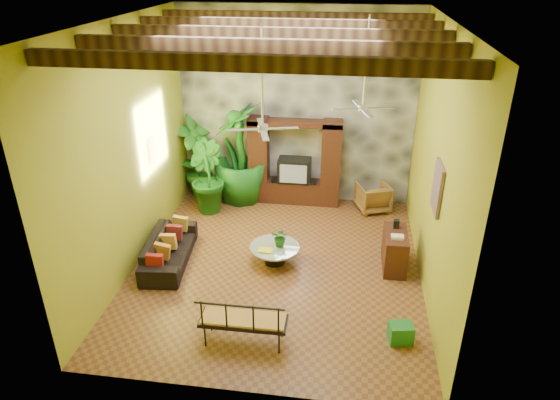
# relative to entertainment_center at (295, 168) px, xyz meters

# --- Properties ---
(ground) EXTENTS (7.00, 7.00, 0.00)m
(ground) POSITION_rel_entertainment_center_xyz_m (0.00, -3.14, -0.97)
(ground) COLOR brown
(ground) RESTS_ON ground
(ceiling) EXTENTS (6.00, 7.00, 0.02)m
(ceiling) POSITION_rel_entertainment_center_xyz_m (0.00, -3.14, 4.03)
(ceiling) COLOR silver
(ceiling) RESTS_ON back_wall
(back_wall) EXTENTS (6.00, 0.02, 5.00)m
(back_wall) POSITION_rel_entertainment_center_xyz_m (0.00, 0.36, 1.53)
(back_wall) COLOR gold
(back_wall) RESTS_ON ground
(left_wall) EXTENTS (0.02, 7.00, 5.00)m
(left_wall) POSITION_rel_entertainment_center_xyz_m (-3.00, -3.14, 1.53)
(left_wall) COLOR gold
(left_wall) RESTS_ON ground
(right_wall) EXTENTS (0.02, 7.00, 5.00)m
(right_wall) POSITION_rel_entertainment_center_xyz_m (3.00, -3.14, 1.53)
(right_wall) COLOR gold
(right_wall) RESTS_ON ground
(stone_accent_wall) EXTENTS (5.98, 0.10, 4.98)m
(stone_accent_wall) POSITION_rel_entertainment_center_xyz_m (0.00, 0.30, 1.53)
(stone_accent_wall) COLOR #3B3D44
(stone_accent_wall) RESTS_ON ground
(ceiling_beams) EXTENTS (5.95, 5.36, 0.22)m
(ceiling_beams) POSITION_rel_entertainment_center_xyz_m (0.00, -3.14, 3.81)
(ceiling_beams) COLOR #382612
(ceiling_beams) RESTS_ON ceiling
(entertainment_center) EXTENTS (2.40, 0.55, 2.30)m
(entertainment_center) POSITION_rel_entertainment_center_xyz_m (0.00, 0.00, 0.00)
(entertainment_center) COLOR black
(entertainment_center) RESTS_ON ground
(ceiling_fan_front) EXTENTS (1.28, 1.28, 1.86)m
(ceiling_fan_front) POSITION_rel_entertainment_center_xyz_m (-0.20, -3.54, 2.44)
(ceiling_fan_front) COLOR silver
(ceiling_fan_front) RESTS_ON ceiling
(ceiling_fan_back) EXTENTS (1.28, 1.28, 1.86)m
(ceiling_fan_back) POSITION_rel_entertainment_center_xyz_m (1.60, -1.94, 2.44)
(ceiling_fan_back) COLOR silver
(ceiling_fan_back) RESTS_ON ceiling
(wall_art_mask) EXTENTS (0.06, 0.32, 0.55)m
(wall_art_mask) POSITION_rel_entertainment_center_xyz_m (-2.96, -2.14, 1.13)
(wall_art_mask) COLOR gold
(wall_art_mask) RESTS_ON left_wall
(wall_art_painting) EXTENTS (0.06, 0.70, 0.90)m
(wall_art_painting) POSITION_rel_entertainment_center_xyz_m (2.96, -3.74, 1.33)
(wall_art_painting) COLOR #264F8E
(wall_art_painting) RESTS_ON right_wall
(sofa) EXTENTS (1.04, 2.20, 0.62)m
(sofa) POSITION_rel_entertainment_center_xyz_m (-2.34, -3.31, -0.66)
(sofa) COLOR black
(sofa) RESTS_ON ground
(wicker_armchair) EXTENTS (1.00, 1.01, 0.72)m
(wicker_armchair) POSITION_rel_entertainment_center_xyz_m (2.08, -0.21, -0.60)
(wicker_armchair) COLOR #956436
(wicker_armchair) RESTS_ON ground
(tall_plant_a) EXTENTS (1.44, 1.42, 2.29)m
(tall_plant_a) POSITION_rel_entertainment_center_xyz_m (-2.65, 0.01, 0.18)
(tall_plant_a) COLOR #22691B
(tall_plant_a) RESTS_ON ground
(tall_plant_b) EXTENTS (1.30, 1.30, 1.85)m
(tall_plant_b) POSITION_rel_entertainment_center_xyz_m (-2.18, -0.81, -0.04)
(tall_plant_b) COLOR #185B18
(tall_plant_b) RESTS_ON ground
(tall_plant_c) EXTENTS (1.71, 1.71, 2.70)m
(tall_plant_c) POSITION_rel_entertainment_center_xyz_m (-1.43, -0.05, 0.39)
(tall_plant_c) COLOR #1B681D
(tall_plant_c) RESTS_ON ground
(coffee_table) EXTENTS (1.07, 1.07, 0.40)m
(coffee_table) POSITION_rel_entertainment_center_xyz_m (-0.07, -3.03, -0.71)
(coffee_table) COLOR black
(coffee_table) RESTS_ON ground
(centerpiece_plant) EXTENTS (0.43, 0.39, 0.41)m
(centerpiece_plant) POSITION_rel_entertainment_center_xyz_m (0.05, -2.98, -0.36)
(centerpiece_plant) COLOR #1D5B18
(centerpiece_plant) RESTS_ON coffee_table
(yellow_tray) EXTENTS (0.31, 0.23, 0.03)m
(yellow_tray) POSITION_rel_entertainment_center_xyz_m (-0.24, -3.24, -0.55)
(yellow_tray) COLOR #FAFF1B
(yellow_tray) RESTS_ON coffee_table
(iron_bench) EXTENTS (1.49, 0.55, 0.57)m
(iron_bench) POSITION_rel_entertainment_center_xyz_m (-0.22, -5.63, -0.43)
(iron_bench) COLOR black
(iron_bench) RESTS_ON ground
(side_console) EXTENTS (0.47, 1.03, 0.82)m
(side_console) POSITION_rel_entertainment_center_xyz_m (2.46, -2.84, -0.56)
(side_console) COLOR #3A2412
(side_console) RESTS_ON ground
(green_bin) EXTENTS (0.45, 0.37, 0.35)m
(green_bin) POSITION_rel_entertainment_center_xyz_m (2.44, -5.16, -0.79)
(green_bin) COLOR #217E33
(green_bin) RESTS_ON ground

